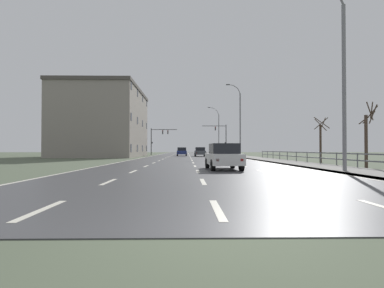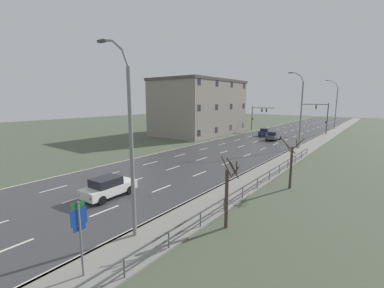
# 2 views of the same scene
# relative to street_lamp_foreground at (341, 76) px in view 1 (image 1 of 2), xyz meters

# --- Properties ---
(ground_plane) EXTENTS (160.00, 160.00, 0.12)m
(ground_plane) POSITION_rel_street_lamp_foreground_xyz_m (-7.46, 36.14, -5.12)
(ground_plane) COLOR #4C5642
(road_asphalt_strip) EXTENTS (14.00, 120.00, 0.03)m
(road_asphalt_strip) POSITION_rel_street_lamp_foreground_xyz_m (-7.46, 48.13, -5.05)
(road_asphalt_strip) COLOR #3D3D3F
(road_asphalt_strip) RESTS_ON ground
(sidewalk_right) EXTENTS (3.00, 120.00, 0.12)m
(sidewalk_right) POSITION_rel_street_lamp_foreground_xyz_m (0.97, 48.14, -5.00)
(sidewalk_right) COLOR gray
(sidewalk_right) RESTS_ON ground
(guardrail) EXTENTS (0.07, 34.77, 1.00)m
(guardrail) POSITION_rel_street_lamp_foreground_xyz_m (2.39, 9.54, -4.35)
(guardrail) COLOR #515459
(guardrail) RESTS_ON ground
(street_lamp_foreground) EXTENTS (2.34, 0.24, 10.31)m
(street_lamp_foreground) POSITION_rel_street_lamp_foreground_xyz_m (0.00, 0.00, 0.00)
(street_lamp_foreground) COLOR slate
(street_lamp_foreground) RESTS_ON ground
(street_lamp_midground) EXTENTS (2.25, 0.24, 11.20)m
(street_lamp_midground) POSITION_rel_street_lamp_foreground_xyz_m (0.02, 31.53, 0.45)
(street_lamp_midground) COLOR slate
(street_lamp_midground) RESTS_ON ground
(street_lamp_distant) EXTENTS (2.90, 0.24, 11.90)m
(street_lamp_distant) POSITION_rel_street_lamp_foreground_xyz_m (-0.04, 63.06, 0.73)
(street_lamp_distant) COLOR slate
(street_lamp_distant) RESTS_ON ground
(traffic_signal_right) EXTENTS (5.20, 0.36, 6.48)m
(traffic_signal_right) POSITION_rel_street_lamp_foreground_xyz_m (-0.46, 50.93, -0.82)
(traffic_signal_right) COLOR #38383A
(traffic_signal_right) RESTS_ON ground
(traffic_signal_left) EXTENTS (5.41, 0.36, 5.58)m
(traffic_signal_left) POSITION_rel_street_lamp_foreground_xyz_m (-13.96, 49.21, -1.18)
(traffic_signal_left) COLOR #38383A
(traffic_signal_left) RESTS_ON ground
(car_near_left) EXTENTS (1.87, 4.12, 1.57)m
(car_near_left) POSITION_rel_street_lamp_foreground_xyz_m (-8.89, 41.71, -4.25)
(car_near_left) COLOR navy
(car_near_left) RESTS_ON ground
(car_near_right) EXTENTS (1.87, 4.12, 1.57)m
(car_near_right) POSITION_rel_street_lamp_foreground_xyz_m (-5.73, 37.27, -4.25)
(car_near_right) COLOR #474C51
(car_near_right) RESTS_ON ground
(car_distant) EXTENTS (2.01, 4.19, 1.57)m
(car_distant) POSITION_rel_street_lamp_foreground_xyz_m (-5.85, 2.61, -4.25)
(car_distant) COLOR silver
(car_distant) RESTS_ON ground
(brick_building) EXTENTS (12.24, 20.11, 11.31)m
(brick_building) POSITION_rel_street_lamp_foreground_xyz_m (-21.87, 36.93, 0.61)
(brick_building) COLOR gray
(brick_building) RESTS_ON ground
(bare_tree_near) EXTENTS (0.89, 1.26, 4.25)m
(bare_tree_near) POSITION_rel_street_lamp_foreground_xyz_m (3.56, 3.85, -2.99)
(bare_tree_near) COLOR #423328
(bare_tree_near) RESTS_ON ground
(bare_tree_mid) EXTENTS (1.67, 1.77, 4.25)m
(bare_tree_mid) POSITION_rel_street_lamp_foreground_xyz_m (4.42, 12.79, -2.99)
(bare_tree_mid) COLOR #423328
(bare_tree_mid) RESTS_ON ground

